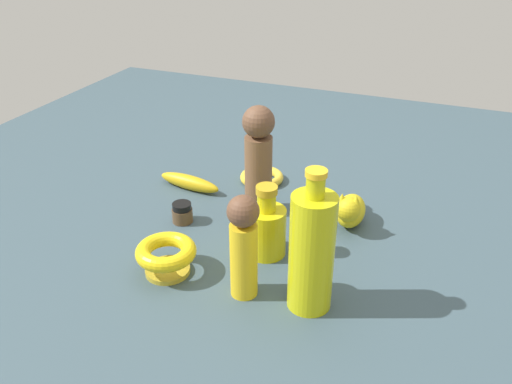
% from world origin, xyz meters
% --- Properties ---
extents(ground, '(2.00, 2.00, 0.00)m').
position_xyz_m(ground, '(0.00, 0.00, 0.00)').
color(ground, '#384C56').
extents(person_figure_adult, '(0.09, 0.09, 0.26)m').
position_xyz_m(person_figure_adult, '(0.06, 0.02, 0.14)').
color(person_figure_adult, brown).
rests_on(person_figure_adult, ground).
extents(cat_figurine, '(0.15, 0.07, 0.10)m').
position_xyz_m(cat_figurine, '(0.07, -0.20, 0.04)').
color(cat_figurine, gold).
rests_on(cat_figurine, ground).
extents(nail_polish_jar, '(0.05, 0.05, 0.05)m').
position_xyz_m(nail_polish_jar, '(-0.05, 0.16, 0.02)').
color(nail_polish_jar, brown).
rests_on(nail_polish_jar, ground).
extents(bowl, '(0.12, 0.12, 0.06)m').
position_xyz_m(bowl, '(-0.23, 0.09, 0.04)').
color(bowl, gold).
rests_on(bowl, ground).
extents(bottle_short, '(0.08, 0.08, 0.15)m').
position_xyz_m(bottle_short, '(-0.10, -0.06, 0.06)').
color(bottle_short, gold).
rests_on(bottle_short, ground).
extents(banana, '(0.06, 0.18, 0.04)m').
position_xyz_m(banana, '(0.09, 0.22, 0.02)').
color(banana, gold).
rests_on(banana, ground).
extents(bottle_tall, '(0.08, 0.08, 0.27)m').
position_xyz_m(bottle_tall, '(-0.22, -0.19, 0.11)').
color(bottle_tall, '#C3C012').
rests_on(bottle_tall, ground).
extents(person_figure_child, '(0.07, 0.07, 0.20)m').
position_xyz_m(person_figure_child, '(-0.23, -0.07, 0.11)').
color(person_figure_child, gold).
rests_on(person_figure_child, ground).
extents(bangle, '(0.11, 0.11, 0.02)m').
position_xyz_m(bangle, '(0.20, 0.06, 0.01)').
color(bangle, yellow).
rests_on(bangle, ground).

